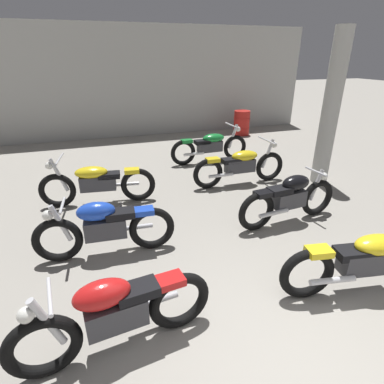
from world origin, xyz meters
The scene contains 10 objects.
back_wall centered at (0.00, 9.81, 1.80)m, with size 12.99×0.24×3.60m, color #B2B2AD.
support_pillar centered at (3.36, 4.05, 1.60)m, with size 0.36×0.36×3.20m, color #B2B2AD.
motorcycle_left_row_0 centered at (-1.50, 0.97, 0.46)m, with size 1.97×0.55×0.88m.
motorcycle_left_row_1 centered at (-1.48, 2.63, 0.46)m, with size 1.97×0.48×0.88m.
motorcycle_left_row_2 centered at (-1.50, 4.41, 0.45)m, with size 2.17×0.68×0.97m.
motorcycle_right_row_0 centered at (1.44, 0.87, 0.45)m, with size 2.16×0.68×0.97m.
motorcycle_right_row_1 centered at (1.56, 2.64, 0.46)m, with size 1.97×0.52×0.88m.
motorcycle_right_row_2 centered at (1.55, 4.45, 0.45)m, with size 2.17×0.68×0.97m.
motorcycle_right_row_3 centered at (1.49, 6.12, 0.45)m, with size 2.17×0.68×0.97m.
oil_drum centered at (3.71, 8.69, 0.43)m, with size 0.59×0.59×0.85m.
Camera 1 is at (-1.51, -1.35, 2.68)m, focal length 29.06 mm.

